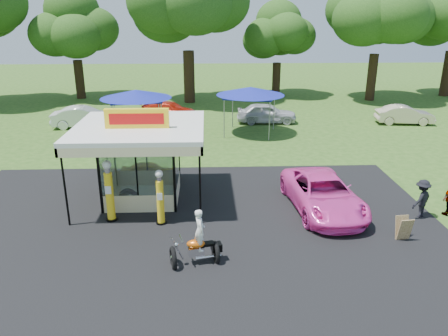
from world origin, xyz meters
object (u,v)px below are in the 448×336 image
at_px(bg_car_e, 405,115).
at_px(tent_east, 250,91).
at_px(pink_sedan, 323,194).
at_px(bg_car_c, 267,113).
at_px(motorcycle, 198,242).
at_px(tent_west, 136,94).
at_px(gas_station_kiosk, 142,161).
at_px(bg_car_b, 169,110).
at_px(spectator_east_a, 422,199).
at_px(bg_car_a, 84,117).
at_px(a_frame_sign, 403,229).
at_px(gas_pump_right, 160,199).
at_px(kiosk_car, 150,172).
at_px(gas_pump_left, 109,193).

bearing_deg(bg_car_e, tent_east, 107.18).
height_order(pink_sedan, bg_car_c, bg_car_c).
distance_m(motorcycle, tent_west, 16.26).
relative_size(gas_station_kiosk, bg_car_b, 1.21).
height_order(motorcycle, spectator_east_a, motorcycle).
height_order(motorcycle, bg_car_e, motorcycle).
xyz_separation_m(bg_car_e, tent_east, (-11.75, -2.27, 2.20)).
relative_size(bg_car_a, tent_west, 1.00).
relative_size(gas_station_kiosk, bg_car_c, 1.22).
distance_m(a_frame_sign, spectator_east_a, 2.38).
bearing_deg(tent_west, gas_pump_right, -77.96).
distance_m(gas_station_kiosk, kiosk_car, 2.56).
relative_size(kiosk_car, bg_car_b, 0.63).
bearing_deg(tent_east, gas_pump_left, -117.31).
bearing_deg(bg_car_a, bg_car_c, -91.32).
bearing_deg(pink_sedan, bg_car_a, 127.86).
relative_size(gas_station_kiosk, a_frame_sign, 6.02).
distance_m(kiosk_car, tent_west, 8.45).
xyz_separation_m(gas_station_kiosk, gas_pump_right, (1.01, -2.53, -0.70)).
bearing_deg(bg_car_c, gas_pump_right, 160.98).
xyz_separation_m(gas_pump_right, bg_car_a, (-6.99, 15.69, -0.33)).
relative_size(bg_car_a, bg_car_e, 1.10).
relative_size(kiosk_car, bg_car_c, 0.64).
height_order(gas_station_kiosk, bg_car_c, gas_station_kiosk).
distance_m(gas_station_kiosk, gas_pump_right, 2.81).
xyz_separation_m(gas_pump_right, pink_sedan, (6.61, 1.02, -0.34)).
height_order(spectator_east_a, bg_car_e, spectator_east_a).
xyz_separation_m(gas_pump_right, bg_car_b, (-1.08, 18.23, -0.43)).
xyz_separation_m(bg_car_a, tent_west, (4.29, -3.04, 2.14)).
bearing_deg(spectator_east_a, tent_west, -79.02).
xyz_separation_m(gas_pump_left, pink_sedan, (8.61, 0.64, -0.47)).
bearing_deg(pink_sedan, gas_pump_right, -176.24).
relative_size(gas_pump_right, bg_car_c, 0.51).
xyz_separation_m(motorcycle, tent_west, (-4.20, 15.56, 2.10)).
relative_size(kiosk_car, bg_car_e, 0.68).
xyz_separation_m(gas_pump_left, tent_east, (6.77, 13.11, 1.67)).
bearing_deg(bg_car_c, gas_station_kiosk, 154.25).
xyz_separation_m(bg_car_c, bg_car_e, (10.20, -0.73, -0.07)).
relative_size(spectator_east_a, bg_car_e, 0.39).
bearing_deg(kiosk_car, bg_car_b, 0.32).
xyz_separation_m(gas_station_kiosk, a_frame_sign, (9.92, -4.16, -1.33)).
bearing_deg(kiosk_car, gas_pump_right, -167.99).
relative_size(kiosk_car, spectator_east_a, 1.74).
height_order(bg_car_e, tent_east, tent_east).
bearing_deg(motorcycle, tent_east, 65.83).
distance_m(bg_car_b, tent_west, 6.23).
distance_m(a_frame_sign, pink_sedan, 3.52).
bearing_deg(kiosk_car, bg_car_e, -57.84).
bearing_deg(tent_west, pink_sedan, -51.34).
bearing_deg(tent_west, bg_car_e, 9.17).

